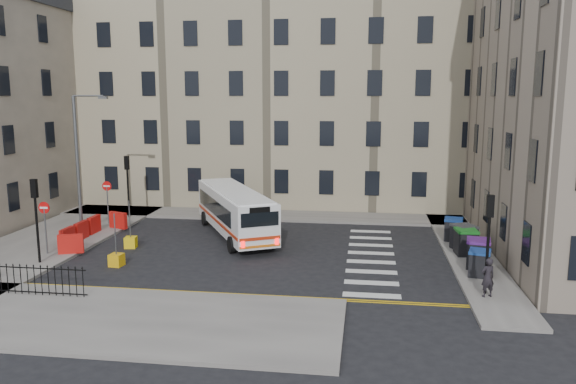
% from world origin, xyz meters
% --- Properties ---
extents(ground, '(120.00, 120.00, 0.00)m').
position_xyz_m(ground, '(0.00, 0.00, 0.00)').
color(ground, black).
rests_on(ground, ground).
extents(pavement_north, '(36.00, 3.20, 0.15)m').
position_xyz_m(pavement_north, '(-6.00, 8.60, 0.07)').
color(pavement_north, slate).
rests_on(pavement_north, ground).
extents(pavement_east, '(2.40, 26.00, 0.15)m').
position_xyz_m(pavement_east, '(9.00, 4.00, 0.07)').
color(pavement_east, slate).
rests_on(pavement_east, ground).
extents(pavement_west, '(6.00, 22.00, 0.15)m').
position_xyz_m(pavement_west, '(-14.00, 1.00, 0.07)').
color(pavement_west, slate).
rests_on(pavement_west, ground).
extents(pavement_sw, '(20.00, 6.00, 0.15)m').
position_xyz_m(pavement_sw, '(-7.00, -10.00, 0.07)').
color(pavement_sw, slate).
rests_on(pavement_sw, ground).
extents(terrace_north, '(38.30, 10.80, 17.20)m').
position_xyz_m(terrace_north, '(-7.00, 15.50, 8.62)').
color(terrace_north, tan).
rests_on(terrace_north, ground).
extents(traffic_light_east, '(0.28, 0.22, 4.10)m').
position_xyz_m(traffic_light_east, '(8.60, -5.50, 2.87)').
color(traffic_light_east, black).
rests_on(traffic_light_east, pavement_east).
extents(traffic_light_nw, '(0.28, 0.22, 4.10)m').
position_xyz_m(traffic_light_nw, '(-12.00, 6.50, 2.87)').
color(traffic_light_nw, black).
rests_on(traffic_light_nw, pavement_west).
extents(traffic_light_sw, '(0.28, 0.22, 4.10)m').
position_xyz_m(traffic_light_sw, '(-12.00, -4.00, 2.87)').
color(traffic_light_sw, black).
rests_on(traffic_light_sw, pavement_west).
extents(streetlamp, '(0.50, 0.22, 8.14)m').
position_xyz_m(streetlamp, '(-13.00, 2.00, 4.34)').
color(streetlamp, '#595B5E').
rests_on(streetlamp, pavement_west).
extents(no_entry_north, '(0.60, 0.08, 3.00)m').
position_xyz_m(no_entry_north, '(-12.50, 4.50, 2.08)').
color(no_entry_north, '#595B5E').
rests_on(no_entry_north, pavement_west).
extents(no_entry_south, '(0.60, 0.08, 3.00)m').
position_xyz_m(no_entry_south, '(-12.50, -2.50, 2.08)').
color(no_entry_south, '#595B5E').
rests_on(no_entry_south, pavement_west).
extents(roadworks_barriers, '(1.66, 6.26, 1.00)m').
position_xyz_m(roadworks_barriers, '(-11.84, 0.50, 0.65)').
color(roadworks_barriers, red).
rests_on(roadworks_barriers, pavement_west).
extents(bus, '(6.64, 9.78, 2.70)m').
position_xyz_m(bus, '(-3.92, 3.03, 1.56)').
color(bus, white).
rests_on(bus, ground).
extents(wheelie_bin_a, '(1.15, 1.25, 1.17)m').
position_xyz_m(wheelie_bin_a, '(8.80, -3.13, 0.74)').
color(wheelie_bin_a, black).
rests_on(wheelie_bin_a, pavement_east).
extents(wheelie_bin_b, '(1.27, 1.40, 1.35)m').
position_xyz_m(wheelie_bin_b, '(8.96, -1.87, 0.83)').
color(wheelie_bin_b, black).
rests_on(wheelie_bin_b, pavement_east).
extents(wheelie_bin_c, '(1.13, 1.28, 1.31)m').
position_xyz_m(wheelie_bin_c, '(8.77, 0.30, 0.81)').
color(wheelie_bin_c, black).
rests_on(wheelie_bin_c, pavement_east).
extents(wheelie_bin_d, '(1.43, 1.51, 1.32)m').
position_xyz_m(wheelie_bin_d, '(8.82, 1.26, 0.81)').
color(wheelie_bin_d, black).
rests_on(wheelie_bin_d, pavement_east).
extents(wheelie_bin_e, '(1.17, 1.29, 1.25)m').
position_xyz_m(wheelie_bin_e, '(8.57, 3.20, 0.78)').
color(wheelie_bin_e, black).
rests_on(wheelie_bin_e, pavement_east).
extents(pedestrian, '(0.69, 0.58, 1.61)m').
position_xyz_m(pedestrian, '(8.59, -5.90, 0.95)').
color(pedestrian, black).
rests_on(pedestrian, pavement_east).
extents(bollard_yellow, '(0.68, 0.68, 0.60)m').
position_xyz_m(bollard_yellow, '(-8.93, -0.33, 0.30)').
color(bollard_yellow, yellow).
rests_on(bollard_yellow, ground).
extents(bollard_chevron, '(0.66, 0.66, 0.60)m').
position_xyz_m(bollard_chevron, '(-8.24, -3.59, 0.30)').
color(bollard_chevron, '#E6A70D').
rests_on(bollard_chevron, ground).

